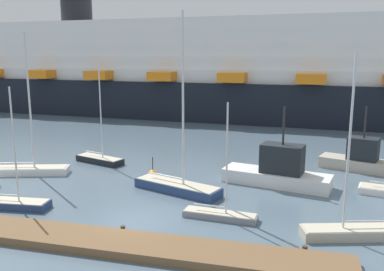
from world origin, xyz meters
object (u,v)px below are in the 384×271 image
Objects in this scene: sailboat_0 at (14,202)px; sailboat_1 at (177,184)px; fishing_boat_0 at (365,160)px; channel_buoy_0 at (153,175)px; fishing_boat_1 at (278,171)px; sailboat_2 at (220,213)px; sailboat_4 at (28,168)px; sailboat_6 at (350,229)px; sailboat_5 at (100,158)px; cruise_ship at (179,75)px.

sailboat_1 reaches higher than sailboat_0.
fishing_boat_0 is 16.68m from channel_buoy_0.
fishing_boat_1 is at bearing 6.20° from channel_buoy_0.
channel_buoy_0 is at bearing 41.15° from fishing_boat_0.
sailboat_2 is 8.51m from channel_buoy_0.
channel_buoy_0 is (9.72, 1.03, -0.12)m from sailboat_4.
sailboat_6 reaches higher than fishing_boat_1.
sailboat_6 is (22.56, -5.67, -0.06)m from sailboat_4.
channel_buoy_0 is (5.96, -3.36, -0.00)m from sailboat_5.
sailboat_5 is 0.08× the size of cruise_ship.
sailboat_0 is at bearing -84.56° from cruise_ship.
sailboat_0 is 17.26m from fishing_boat_1.
sailboat_1 is at bearing -40.83° from channel_buoy_0.
sailboat_0 is at bearing -168.82° from sailboat_2.
sailboat_0 is at bearing -129.74° from channel_buoy_0.
sailboat_5 is 1.05× the size of fishing_boat_1.
sailboat_5 is at bearing 166.52° from sailboat_1.
sailboat_6 is at bearing -4.01° from sailboat_1.
sailboat_0 reaches higher than sailboat_2.
sailboat_2 is at bearing 71.62° from fishing_boat_0.
channel_buoy_0 is (-15.43, -6.32, -0.50)m from fishing_boat_0.
sailboat_0 reaches higher than channel_buoy_0.
sailboat_4 reaches higher than fishing_boat_0.
fishing_boat_1 reaches higher than channel_buoy_0.
sailboat_4 is 23.26m from sailboat_6.
fishing_boat_1 is (-3.89, 7.67, 0.60)m from sailboat_6.
fishing_boat_1 is (6.44, 3.15, 0.50)m from sailboat_1.
fishing_boat_1 is 9.03m from channel_buoy_0.
sailboat_4 is 1.46× the size of fishing_boat_0.
channel_buoy_0 is (-8.95, -0.97, -0.66)m from fishing_boat_1.
cruise_ship reaches higher than fishing_boat_1.
sailboat_1 is at bearing -141.63° from fishing_boat_1.
sailboat_1 reaches higher than sailboat_4.
sailboat_1 is at bearing -21.98° from sailboat_4.
sailboat_4 reaches higher than sailboat_6.
fishing_boat_1 is 4.55× the size of channel_buoy_0.
fishing_boat_0 is at bearing -117.24° from sailboat_6.
sailboat_4 is 6.22× the size of channel_buoy_0.
fishing_boat_1 is (14.92, -2.39, 0.66)m from sailboat_5.
sailboat_1 is at bearing -14.72° from sailboat_5.
cruise_ship is (-9.85, 34.55, 5.52)m from sailboat_1.
sailboat_0 is at bearing -77.19° from sailboat_4.
fishing_boat_1 is 35.73m from cruise_ship.
sailboat_2 is at bearing -44.22° from channel_buoy_0.
sailboat_1 is (8.65, 5.21, 0.19)m from sailboat_0.
sailboat_0 is at bearing -13.94° from sailboat_6.
sailboat_4 is at bearing -165.70° from sailboat_1.
fishing_boat_0 is at bearing 22.28° from channel_buoy_0.
channel_buoy_0 is (6.14, 7.38, 0.03)m from sailboat_0.
sailboat_2 is 0.07× the size of cruise_ship.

